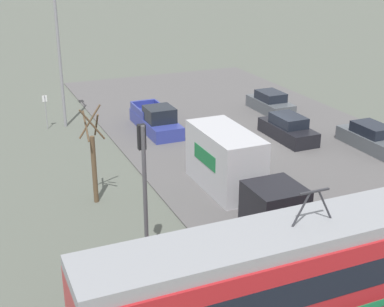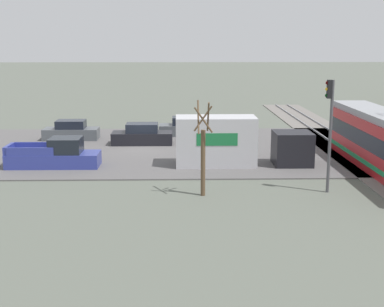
# 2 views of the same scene
# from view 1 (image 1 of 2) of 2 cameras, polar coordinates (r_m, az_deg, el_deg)

# --- Properties ---
(ground_plane) EXTENTS (320.00, 320.00, 0.00)m
(ground_plane) POSITION_cam_1_polar(r_m,az_deg,el_deg) (34.96, 7.84, 1.03)
(ground_plane) COLOR #565B51
(road_surface) EXTENTS (17.99, 42.83, 0.08)m
(road_surface) POSITION_cam_1_polar(r_m,az_deg,el_deg) (34.95, 7.85, 1.09)
(road_surface) COLOR #565454
(road_surface) RESTS_ON ground
(light_rail_tram) EXTENTS (15.82, 2.68, 4.62)m
(light_rail_tram) POSITION_cam_1_polar(r_m,az_deg,el_deg) (18.88, 12.22, -11.95)
(light_rail_tram) COLOR #B21E23
(light_rail_tram) RESTS_ON ground
(box_truck) EXTENTS (2.33, 8.66, 3.13)m
(box_truck) POSITION_cam_1_polar(r_m,az_deg,el_deg) (26.79, 4.66, -1.76)
(box_truck) COLOR black
(box_truck) RESTS_ON ground
(pickup_truck) EXTENTS (1.99, 5.78, 1.85)m
(pickup_truck) POSITION_cam_1_polar(r_m,az_deg,el_deg) (36.80, -3.83, 3.50)
(pickup_truck) COLOR navy
(pickup_truck) RESTS_ON ground
(sedan_car_0) EXTENTS (1.88, 4.64, 1.61)m
(sedan_car_0) POSITION_cam_1_polar(r_m,az_deg,el_deg) (35.69, 10.19, 2.58)
(sedan_car_0) COLOR black
(sedan_car_0) RESTS_ON ground
(sedan_car_1) EXTENTS (1.83, 4.65, 1.55)m
(sedan_car_1) POSITION_cam_1_polar(r_m,az_deg,el_deg) (35.36, 18.53, 1.56)
(sedan_car_1) COLOR #4C5156
(sedan_car_1) RESTS_ON ground
(sedan_car_2) EXTENTS (1.89, 4.38, 1.55)m
(sedan_car_2) POSITION_cam_1_polar(r_m,az_deg,el_deg) (41.56, 8.35, 5.32)
(sedan_car_2) COLOR #4C5156
(sedan_car_2) RESTS_ON ground
(traffic_light_pole) EXTENTS (0.28, 0.47, 5.96)m
(traffic_light_pole) POSITION_cam_1_polar(r_m,az_deg,el_deg) (20.02, -5.14, -2.84)
(traffic_light_pole) COLOR #47474C
(traffic_light_pole) RESTS_ON ground
(street_tree) EXTENTS (1.17, 0.97, 4.94)m
(street_tree) POSITION_cam_1_polar(r_m,az_deg,el_deg) (26.42, -10.45, -0.69)
(street_tree) COLOR brown
(street_tree) RESTS_ON ground
(street_lamp_near_crossing) EXTENTS (0.36, 1.95, 9.16)m
(street_lamp_near_crossing) POSITION_cam_1_polar(r_m,az_deg,el_deg) (38.00, -14.03, 10.40)
(street_lamp_near_crossing) COLOR gray
(street_lamp_near_crossing) RESTS_ON ground
(no_parking_sign) EXTENTS (0.32, 0.08, 2.41)m
(no_parking_sign) POSITION_cam_1_polar(r_m,az_deg,el_deg) (38.42, -15.34, 4.62)
(no_parking_sign) COLOR gray
(no_parking_sign) RESTS_ON ground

